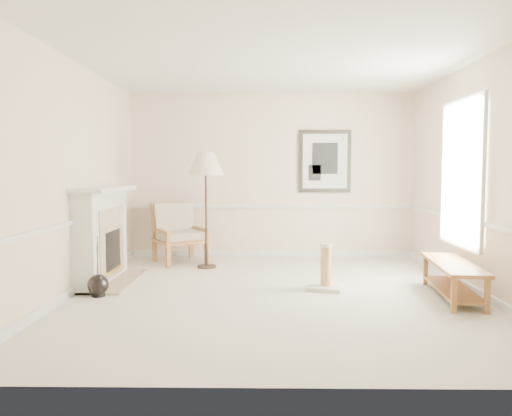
{
  "coord_description": "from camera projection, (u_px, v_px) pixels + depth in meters",
  "views": [
    {
      "loc": [
        -0.14,
        -6.16,
        1.52
      ],
      "look_at": [
        -0.24,
        0.7,
        1.02
      ],
      "focal_mm": 35.0,
      "sensor_mm": 36.0,
      "label": 1
    }
  ],
  "objects": [
    {
      "name": "armchair",
      "position": [
        178.0,
        230.0,
        8.37
      ],
      "size": [
        1.05,
        1.07,
        0.99
      ],
      "rotation": [
        0.0,
        0.0,
        0.54
      ],
      "color": "olive",
      "rests_on": "ground"
    },
    {
      "name": "bench",
      "position": [
        453.0,
        274.0,
        6.0
      ],
      "size": [
        0.6,
        1.54,
        0.43
      ],
      "rotation": [
        0.0,
        0.0,
        -0.1
      ],
      "color": "olive",
      "rests_on": "ground"
    },
    {
      "name": "floor_vase",
      "position": [
        98.0,
        285.0,
        6.07
      ],
      "size": [
        0.25,
        0.25,
        0.75
      ],
      "rotation": [
        0.0,
        0.0,
        -0.12
      ],
      "color": "black",
      "rests_on": "ground"
    },
    {
      "name": "room",
      "position": [
        286.0,
        144.0,
        6.19
      ],
      "size": [
        5.04,
        5.54,
        2.92
      ],
      "color": "beige",
      "rests_on": "ground"
    },
    {
      "name": "floor_lamp",
      "position": [
        206.0,
        167.0,
        7.79
      ],
      "size": [
        0.69,
        0.69,
        1.82
      ],
      "rotation": [
        0.0,
        0.0,
        -0.23
      ],
      "color": "black",
      "rests_on": "ground"
    },
    {
      "name": "ground",
      "position": [
        274.0,
        293.0,
        6.25
      ],
      "size": [
        5.5,
        5.5,
        0.0
      ],
      "primitive_type": "plane",
      "color": "silver",
      "rests_on": "ground"
    },
    {
      "name": "scratching_post",
      "position": [
        326.0,
        275.0,
        6.43
      ],
      "size": [
        0.51,
        0.51,
        0.59
      ],
      "rotation": [
        0.0,
        0.0,
        -0.26
      ],
      "color": "silver",
      "rests_on": "ground"
    },
    {
      "name": "fireplace",
      "position": [
        103.0,
        236.0,
        6.84
      ],
      "size": [
        0.64,
        1.64,
        1.31
      ],
      "color": "white",
      "rests_on": "ground"
    }
  ]
}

